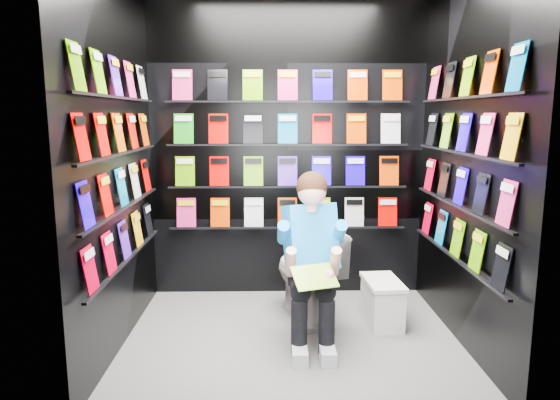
{
  "coord_description": "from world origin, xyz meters",
  "views": [
    {
      "loc": [
        -0.15,
        -3.4,
        1.61
      ],
      "look_at": [
        -0.08,
        0.15,
        1.0
      ],
      "focal_mm": 32.0,
      "sensor_mm": 36.0,
      "label": 1
    }
  ],
  "objects": [
    {
      "name": "floor",
      "position": [
        0.0,
        0.0,
        0.0
      ],
      "size": [
        2.4,
        2.4,
        0.0
      ],
      "primitive_type": "plane",
      "color": "slate",
      "rests_on": "ground"
    },
    {
      "name": "wall_back",
      "position": [
        0.0,
        1.0,
        1.3
      ],
      "size": [
        2.4,
        0.04,
        2.6
      ],
      "primitive_type": "cube",
      "color": "black",
      "rests_on": "floor"
    },
    {
      "name": "wall_front",
      "position": [
        0.0,
        -1.0,
        1.3
      ],
      "size": [
        2.4,
        0.04,
        2.6
      ],
      "primitive_type": "cube",
      "color": "black",
      "rests_on": "floor"
    },
    {
      "name": "wall_left",
      "position": [
        -1.2,
        0.0,
        1.3
      ],
      "size": [
        0.04,
        2.0,
        2.6
      ],
      "primitive_type": "cube",
      "color": "black",
      "rests_on": "floor"
    },
    {
      "name": "wall_right",
      "position": [
        1.2,
        0.0,
        1.3
      ],
      "size": [
        0.04,
        2.0,
        2.6
      ],
      "primitive_type": "cube",
      "color": "black",
      "rests_on": "floor"
    },
    {
      "name": "comics_back",
      "position": [
        0.0,
        0.97,
        1.31
      ],
      "size": [
        2.1,
        0.06,
        1.37
      ],
      "primitive_type": null,
      "color": "#E13E00",
      "rests_on": "wall_back"
    },
    {
      "name": "comics_left",
      "position": [
        -1.17,
        0.0,
        1.31
      ],
      "size": [
        0.06,
        1.7,
        1.37
      ],
      "primitive_type": null,
      "color": "#E13E00",
      "rests_on": "wall_left"
    },
    {
      "name": "comics_right",
      "position": [
        1.17,
        0.0,
        1.31
      ],
      "size": [
        0.06,
        1.7,
        1.37
      ],
      "primitive_type": null,
      "color": "#E13E00",
      "rests_on": "wall_right"
    },
    {
      "name": "toilet",
      "position": [
        0.13,
        0.4,
        0.37
      ],
      "size": [
        0.63,
        0.84,
        0.73
      ],
      "primitive_type": "imported",
      "rotation": [
        0.0,
        0.0,
        3.46
      ],
      "color": "white",
      "rests_on": "floor"
    },
    {
      "name": "longbox",
      "position": [
        0.71,
        0.25,
        0.16
      ],
      "size": [
        0.26,
        0.44,
        0.32
      ],
      "primitive_type": "cube",
      "rotation": [
        0.0,
        0.0,
        0.06
      ],
      "color": "white",
      "rests_on": "floor"
    },
    {
      "name": "longbox_lid",
      "position": [
        0.71,
        0.25,
        0.34
      ],
      "size": [
        0.29,
        0.47,
        0.03
      ],
      "primitive_type": "cube",
      "rotation": [
        0.0,
        0.0,
        0.06
      ],
      "color": "white",
      "rests_on": "longbox"
    },
    {
      "name": "reader",
      "position": [
        0.13,
        0.02,
        0.74
      ],
      "size": [
        0.68,
        0.82,
        1.29
      ],
      "primitive_type": null,
      "rotation": [
        0.0,
        0.0,
        0.32
      ],
      "color": "#038AF1",
      "rests_on": "toilet"
    },
    {
      "name": "held_comic",
      "position": [
        0.13,
        -0.33,
        0.58
      ],
      "size": [
        0.32,
        0.25,
        0.12
      ],
      "primitive_type": "cube",
      "rotation": [
        -0.96,
        0.0,
        0.32
      ],
      "color": "green",
      "rests_on": "reader"
    }
  ]
}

